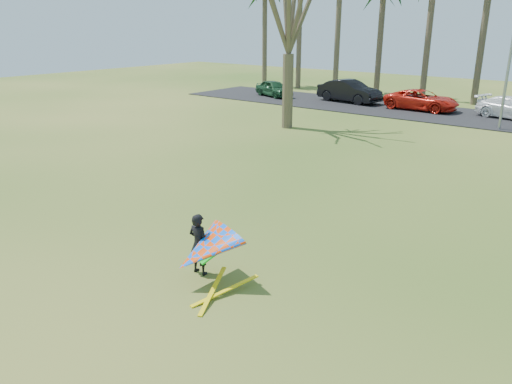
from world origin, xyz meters
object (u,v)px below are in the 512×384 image
Objects in this scene: bare_tree_left at (289,2)px; kite_flyer at (205,249)px; car_2 at (421,100)px; car_1 at (349,91)px; car_0 at (274,88)px.

bare_tree_left is 19.76m from kite_flyer.
kite_flyer is (5.24, -27.12, 0.08)m from car_2.
kite_flyer is at bearing -150.02° from car_1.
car_2 is 2.10× the size of kite_flyer.
kite_flyer is (10.97, -27.27, -0.06)m from car_1.
bare_tree_left is at bearing -120.70° from car_0.
bare_tree_left is 1.91× the size of car_1.
bare_tree_left is at bearing -162.57° from car_1.
kite_flyer is (17.38, -26.19, 0.12)m from car_0.
car_0 is 0.76× the size of car_1.
bare_tree_left reaches higher than kite_flyer.
car_1 is 1.01× the size of car_2.
bare_tree_left is 4.06× the size of kite_flyer.
car_1 reaches higher than car_0.
bare_tree_left is 12.54m from car_1.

